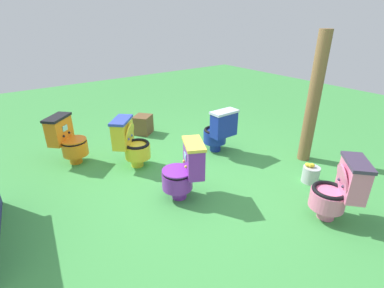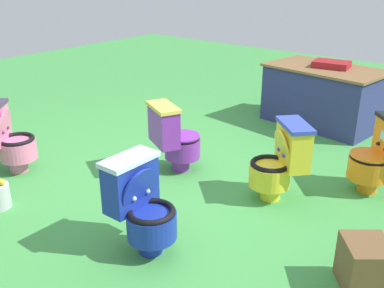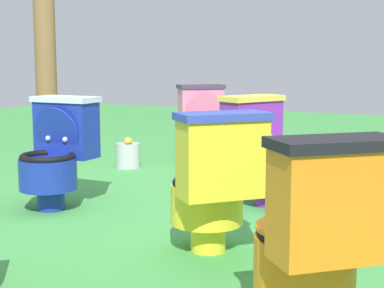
# 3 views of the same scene
# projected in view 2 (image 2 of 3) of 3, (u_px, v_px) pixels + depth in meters

# --- Properties ---
(ground) EXTENTS (14.00, 14.00, 0.00)m
(ground) POSITION_uv_depth(u_px,v_px,m) (172.00, 182.00, 4.35)
(ground) COLOR #429947
(toilet_purple) EXTENTS (0.58, 0.62, 0.73)m
(toilet_purple) POSITION_uv_depth(u_px,v_px,m) (174.00, 138.00, 4.46)
(toilet_purple) COLOR purple
(toilet_purple) RESTS_ON ground
(toilet_yellow) EXTENTS (0.63, 0.63, 0.73)m
(toilet_yellow) POSITION_uv_depth(u_px,v_px,m) (280.00, 161.00, 3.92)
(toilet_yellow) COLOR yellow
(toilet_yellow) RESTS_ON ground
(toilet_blue) EXTENTS (0.50, 0.44, 0.73)m
(toilet_blue) POSITION_uv_depth(u_px,v_px,m) (142.00, 205.00, 3.21)
(toilet_blue) COLOR #192D9E
(toilet_blue) RESTS_ON ground
(toilet_orange) EXTENTS (0.63, 0.63, 0.73)m
(toilet_orange) POSITION_uv_depth(u_px,v_px,m) (380.00, 155.00, 4.05)
(toilet_orange) COLOR orange
(toilet_orange) RESTS_ON ground
(toilet_pink) EXTENTS (0.63, 0.63, 0.73)m
(toilet_pink) POSITION_uv_depth(u_px,v_px,m) (7.00, 138.00, 4.45)
(toilet_pink) COLOR pink
(toilet_pink) RESTS_ON ground
(vendor_table) EXTENTS (1.56, 1.04, 0.85)m
(vendor_table) POSITION_uv_depth(u_px,v_px,m) (323.00, 96.00, 5.78)
(vendor_table) COLOR navy
(vendor_table) RESTS_ON ground
(small_crate) EXTENTS (0.43, 0.43, 0.34)m
(small_crate) POSITION_uv_depth(u_px,v_px,m) (365.00, 266.00, 2.88)
(small_crate) COLOR brown
(small_crate) RESTS_ON ground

